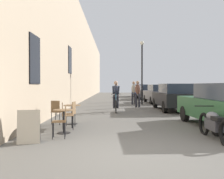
% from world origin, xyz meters
% --- Properties ---
extents(ground_plane, '(88.00, 88.00, 0.00)m').
position_xyz_m(ground_plane, '(0.00, 0.00, 0.00)').
color(ground_plane, '#5B5954').
extents(building_facade_left, '(0.54, 68.00, 8.36)m').
position_xyz_m(building_facade_left, '(-3.45, 14.00, 4.18)').
color(building_facade_left, tan).
rests_on(building_facade_left, ground_plane).
extents(cafe_table_near, '(0.64, 0.64, 0.72)m').
position_xyz_m(cafe_table_near, '(-1.96, 2.36, 0.52)').
color(cafe_table_near, black).
rests_on(cafe_table_near, ground_plane).
extents(cafe_chair_near_toward_street, '(0.45, 0.45, 0.89)m').
position_xyz_m(cafe_chair_near_toward_street, '(-2.03, 3.01, 0.52)').
color(cafe_chair_near_toward_street, black).
rests_on(cafe_chair_near_toward_street, ground_plane).
extents(cafe_chair_near_toward_wall, '(0.44, 0.44, 0.89)m').
position_xyz_m(cafe_chair_near_toward_wall, '(-1.88, 1.70, 0.52)').
color(cafe_chair_near_toward_wall, black).
rests_on(cafe_chair_near_toward_wall, ground_plane).
extents(cafe_table_mid, '(0.64, 0.64, 0.72)m').
position_xyz_m(cafe_table_mid, '(-2.00, 4.11, 0.52)').
color(cafe_table_mid, black).
rests_on(cafe_table_mid, ground_plane).
extents(cafe_chair_mid_toward_street, '(0.45, 0.45, 0.89)m').
position_xyz_m(cafe_chair_mid_toward_street, '(-2.57, 4.03, 0.52)').
color(cafe_chair_mid_toward_street, black).
rests_on(cafe_chair_mid_toward_street, ground_plane).
extents(cafe_chair_mid_toward_wall, '(0.44, 0.44, 0.89)m').
position_xyz_m(cafe_chair_mid_toward_wall, '(-1.92, 3.44, 0.52)').
color(cafe_chair_mid_toward_wall, black).
rests_on(cafe_chair_mid_toward_wall, ground_plane).
extents(sandwich_board_sign, '(0.63, 0.50, 0.84)m').
position_xyz_m(sandwich_board_sign, '(-2.61, 1.15, 0.42)').
color(sandwich_board_sign, black).
rests_on(sandwich_board_sign, ground_plane).
extents(cyclist_on_bicycle, '(0.52, 1.76, 1.74)m').
position_xyz_m(cyclist_on_bicycle, '(-0.28, 8.32, 0.81)').
color(cyclist_on_bicycle, black).
rests_on(cyclist_on_bicycle, ground_plane).
extents(pedestrian_near, '(0.34, 0.25, 1.76)m').
position_xyz_m(pedestrian_near, '(1.21, 11.00, 0.99)').
color(pedestrian_near, '#26262D').
rests_on(pedestrian_near, ground_plane).
extents(pedestrian_mid, '(0.36, 0.27, 1.76)m').
position_xyz_m(pedestrian_mid, '(1.16, 13.30, 0.99)').
color(pedestrian_mid, '#26262D').
rests_on(pedestrian_mid, ground_plane).
extents(pedestrian_far, '(0.37, 0.29, 1.61)m').
position_xyz_m(pedestrian_far, '(-0.10, 15.65, 0.91)').
color(pedestrian_far, '#26262D').
rests_on(pedestrian_far, ground_plane).
extents(street_lamp, '(0.32, 0.32, 4.90)m').
position_xyz_m(street_lamp, '(1.83, 13.68, 3.11)').
color(street_lamp, black).
rests_on(street_lamp, ground_plane).
extents(parked_car_nearest, '(1.95, 4.36, 1.53)m').
position_xyz_m(parked_car_nearest, '(3.33, 3.30, 0.79)').
color(parked_car_nearest, '#23512D').
rests_on(parked_car_nearest, ground_plane).
extents(parked_car_second, '(1.86, 4.37, 1.55)m').
position_xyz_m(parked_car_second, '(3.13, 9.08, 0.80)').
color(parked_car_second, black).
rests_on(parked_car_second, ground_plane).
extents(parked_car_third, '(1.92, 4.33, 1.52)m').
position_xyz_m(parked_car_third, '(3.31, 14.79, 0.79)').
color(parked_car_third, '#595960').
rests_on(parked_car_third, ground_plane).
extents(parked_car_fourth, '(1.76, 4.15, 1.48)m').
position_xyz_m(parked_car_fourth, '(3.15, 20.37, 0.76)').
color(parked_car_fourth, black).
rests_on(parked_car_fourth, ground_plane).
extents(parked_car_fifth, '(1.89, 4.43, 1.57)m').
position_xyz_m(parked_car_fifth, '(3.15, 26.19, 0.81)').
color(parked_car_fifth, '#384C84').
rests_on(parked_car_fifth, ground_plane).
extents(parked_motorcycle, '(0.62, 2.15, 0.92)m').
position_xyz_m(parked_motorcycle, '(2.25, 1.48, 0.40)').
color(parked_motorcycle, black).
rests_on(parked_motorcycle, ground_plane).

